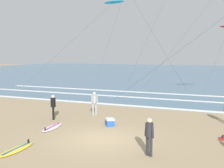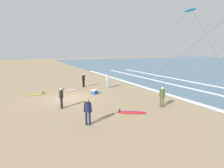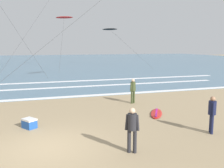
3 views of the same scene
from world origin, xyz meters
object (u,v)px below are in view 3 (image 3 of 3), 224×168
Objects in this scene: surfer_background_far at (132,126)px; cooler_box at (29,123)px; surfer_foreground_main at (133,89)px; kite_black_low_near at (110,29)px; kite_red_high_right at (64,18)px; surfboard_foreground_flat at (156,113)px; surfer_mid_group at (212,111)px.

cooler_box is at bearing 131.20° from surfer_background_far.
surfer_foreground_main is 0.12× the size of kite_black_low_near.
kite_black_low_near is 1.11× the size of kite_red_high_right.
kite_black_low_near reaches higher than surfer_foreground_main.
surfboard_foreground_flat is at bearing -103.44° from kite_black_low_near.
cooler_box is (-6.22, -34.87, -8.45)m from kite_red_high_right.
surfer_background_far is at bearing -112.82° from surfer_foreground_main.
surfer_background_far is at bearing -94.15° from kite_red_high_right.
cooler_box reaches higher than surfboard_foreground_flat.
surfboard_foreground_flat is (0.20, -2.86, -0.91)m from surfer_foreground_main.
surfboard_foreground_flat is at bearing 53.03° from surfer_background_far.
cooler_box is at bearing -177.01° from surfboard_foreground_flat.
surfer_background_far reaches higher than surfboard_foreground_flat.
surfer_mid_group is 38.75m from kite_red_high_right.
kite_red_high_right is 36.42m from cooler_box.
cooler_box is at bearing -100.11° from kite_red_high_right.
surfboard_foreground_flat is 6.60m from cooler_box.
kite_red_high_right is (-0.37, 34.53, 8.62)m from surfboard_foreground_flat.
kite_red_high_right reaches higher than surfboard_foreground_flat.
surfer_mid_group is 2.11× the size of cooler_box.
kite_red_high_right is (-8.83, -0.87, 1.83)m from kite_black_low_near.
surfer_foreground_main reaches higher than cooler_box.
surfer_mid_group reaches higher than surfboard_foreground_flat.
kite_black_low_near is at bearing 78.81° from surfer_mid_group.
kite_red_high_right reaches higher than cooler_box.
kite_black_low_near is at bearing 73.63° from surfer_background_far.
kite_black_low_near is (8.46, 35.40, 6.79)m from surfboard_foreground_flat.
kite_black_low_near is at bearing 75.10° from surfer_foreground_main.
cooler_box is at bearing -112.82° from kite_black_low_near.
surfer_background_far is 1.00× the size of surfer_mid_group.
cooler_box is (-6.58, -0.34, 0.18)m from surfboard_foreground_flat.
surfer_foreground_main is at bearing 94.00° from surfboard_foreground_flat.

